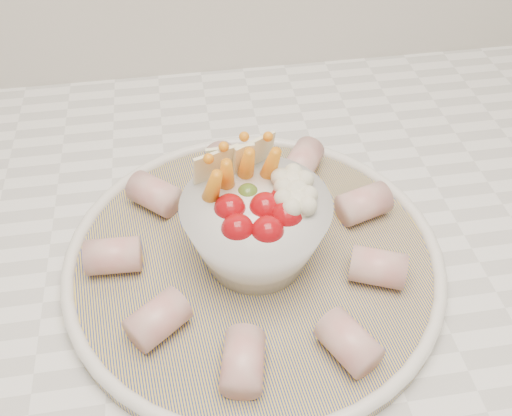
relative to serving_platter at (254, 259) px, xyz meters
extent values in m
cube|color=white|center=(0.15, 0.04, -0.03)|extent=(2.04, 0.62, 0.04)
cylinder|color=navy|center=(0.00, 0.00, 0.00)|extent=(0.38, 0.38, 0.01)
torus|color=white|center=(0.00, 0.00, 0.00)|extent=(0.34, 0.34, 0.01)
sphere|color=#9C0A0F|center=(-0.02, -0.03, 0.07)|extent=(0.03, 0.03, 0.03)
sphere|color=#9C0A0F|center=(0.01, -0.03, 0.07)|extent=(0.03, 0.03, 0.03)
sphere|color=#9C0A0F|center=(0.02, -0.02, 0.07)|extent=(0.03, 0.03, 0.03)
sphere|color=#9C0A0F|center=(-0.02, 0.00, 0.07)|extent=(0.03, 0.03, 0.03)
sphere|color=#9C0A0F|center=(0.01, 0.00, 0.07)|extent=(0.03, 0.03, 0.03)
sphere|color=#9C0A0F|center=(0.03, 0.00, 0.07)|extent=(0.03, 0.03, 0.03)
sphere|color=#4B6D24|center=(0.00, 0.02, 0.07)|extent=(0.02, 0.02, 0.02)
cone|color=orange|center=(-0.02, 0.02, 0.08)|extent=(0.02, 0.04, 0.06)
cone|color=orange|center=(0.00, 0.03, 0.08)|extent=(0.02, 0.04, 0.06)
cone|color=orange|center=(0.02, 0.03, 0.08)|extent=(0.03, 0.04, 0.06)
cone|color=orange|center=(-0.03, 0.01, 0.08)|extent=(0.03, 0.04, 0.06)
sphere|color=silver|center=(0.03, 0.01, 0.07)|extent=(0.03, 0.03, 0.03)
sphere|color=silver|center=(0.03, -0.01, 0.07)|extent=(0.03, 0.03, 0.03)
cube|color=#EEE8B9|center=(-0.01, 0.04, 0.08)|extent=(0.04, 0.01, 0.05)
cube|color=#EEE8B9|center=(0.01, 0.05, 0.08)|extent=(0.04, 0.03, 0.05)
cube|color=#EEE8B9|center=(-0.03, 0.04, 0.08)|extent=(0.04, 0.02, 0.05)
cylinder|color=#BD5756|center=(0.10, -0.04, 0.02)|extent=(0.06, 0.05, 0.03)
cylinder|color=#BD5756|center=(0.11, 0.03, 0.02)|extent=(0.05, 0.04, 0.03)
cylinder|color=#BD5756|center=(0.07, 0.10, 0.02)|extent=(0.05, 0.06, 0.03)
cylinder|color=#BD5756|center=(-0.01, 0.11, 0.02)|extent=(0.04, 0.05, 0.03)
cylinder|color=#BD5756|center=(-0.09, 0.08, 0.02)|extent=(0.06, 0.05, 0.03)
cylinder|color=#BD5756|center=(-0.12, 0.01, 0.02)|extent=(0.05, 0.03, 0.03)
cylinder|color=#BD5756|center=(-0.09, -0.07, 0.02)|extent=(0.06, 0.05, 0.03)
cylinder|color=#BD5756|center=(-0.03, -0.11, 0.02)|extent=(0.04, 0.05, 0.03)
cylinder|color=#BD5756|center=(0.06, -0.11, 0.02)|extent=(0.05, 0.06, 0.03)
camera|label=1|loc=(-0.05, -0.33, 0.40)|focal=40.00mm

